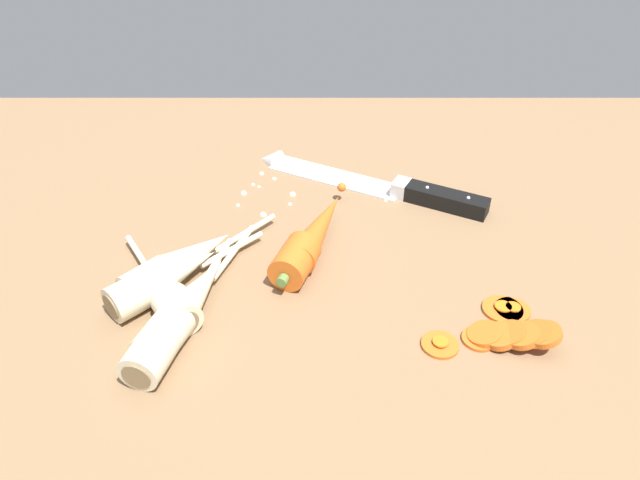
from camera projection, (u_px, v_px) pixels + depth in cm
name	position (u px, v px, depth cm)	size (l,w,h in cm)	color
ground_plane	(320.00, 253.00, 72.87)	(120.00, 90.00, 4.00)	brown
chefs_knife	(362.00, 181.00, 82.07)	(32.30, 19.10, 4.18)	silver
whole_carrot	(310.00, 237.00, 68.73)	(9.70, 20.63, 4.20)	#D6601E
parsnip_front	(166.00, 278.00, 62.69)	(15.73, 15.75, 4.00)	beige
parsnip_mid_left	(164.00, 290.00, 61.20)	(11.93, 16.82, 4.00)	beige
parsnip_mid_right	(188.00, 304.00, 59.40)	(9.70, 22.79, 4.00)	beige
parsnip_back	(181.00, 263.00, 64.87)	(16.04, 18.03, 4.00)	beige
parsnip_outer	(173.00, 321.00, 57.35)	(7.82, 22.31, 4.00)	beige
carrot_slice_stack	(510.00, 335.00, 57.10)	(9.28, 4.68, 3.15)	#D6601E
carrot_slice_stray_near	(513.00, 308.00, 61.22)	(3.78, 3.78, 0.70)	#D6601E
carrot_slice_stray_mid	(503.00, 308.00, 61.28)	(4.25, 4.25, 0.70)	#D6601E
carrot_slice_stray_far	(440.00, 343.00, 57.17)	(3.73, 3.73, 0.70)	#D6601E
mince_crumbs	(269.00, 193.00, 79.96)	(20.46, 11.64, 0.90)	silver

